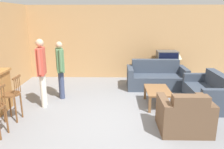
% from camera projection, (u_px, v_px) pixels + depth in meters
% --- Properties ---
extents(ground_plane, '(24.00, 24.00, 0.00)m').
position_uv_depth(ground_plane, '(117.00, 122.00, 4.75)').
color(ground_plane, gray).
extents(wall_back, '(9.40, 0.08, 2.60)m').
position_uv_depth(wall_back, '(117.00, 42.00, 7.87)').
color(wall_back, tan).
rests_on(wall_back, ground_plane).
extents(bar_chair_mid, '(0.39, 0.39, 1.00)m').
position_uv_depth(bar_chair_mid, '(12.00, 97.00, 4.71)').
color(bar_chair_mid, brown).
rests_on(bar_chair_mid, ground_plane).
extents(couch_far, '(1.84, 0.86, 0.87)m').
position_uv_depth(couch_far, '(156.00, 78.00, 6.95)').
color(couch_far, '#384251').
rests_on(couch_far, ground_plane).
extents(armchair_near, '(0.97, 0.81, 0.84)m').
position_uv_depth(armchair_near, '(184.00, 116.00, 4.31)').
color(armchair_near, brown).
rests_on(armchair_near, ground_plane).
extents(loveseat_right, '(0.79, 1.52, 0.83)m').
position_uv_depth(loveseat_right, '(208.00, 93.00, 5.60)').
color(loveseat_right, '#384251').
rests_on(loveseat_right, ground_plane).
extents(coffee_table, '(0.59, 0.96, 0.43)m').
position_uv_depth(coffee_table, '(158.00, 92.00, 5.54)').
color(coffee_table, brown).
rests_on(coffee_table, ground_plane).
extents(tv_unit, '(1.09, 0.53, 0.52)m').
position_uv_depth(tv_unit, '(166.00, 73.00, 7.74)').
color(tv_unit, '#2D2319').
rests_on(tv_unit, ground_plane).
extents(tv, '(0.71, 0.47, 0.54)m').
position_uv_depth(tv, '(167.00, 59.00, 7.59)').
color(tv, '#4C4C4C').
rests_on(tv, tv_unit).
extents(table_lamp, '(0.24, 0.24, 0.46)m').
position_uv_depth(table_lamp, '(179.00, 57.00, 7.57)').
color(table_lamp, brown).
rests_on(table_lamp, tv_unit).
extents(person_by_window, '(0.32, 0.58, 1.57)m').
position_uv_depth(person_by_window, '(60.00, 67.00, 5.95)').
color(person_by_window, '#384260').
rests_on(person_by_window, ground_plane).
extents(person_by_counter, '(0.20, 0.50, 1.71)m').
position_uv_depth(person_by_counter, '(42.00, 69.00, 5.32)').
color(person_by_counter, silver).
rests_on(person_by_counter, ground_plane).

